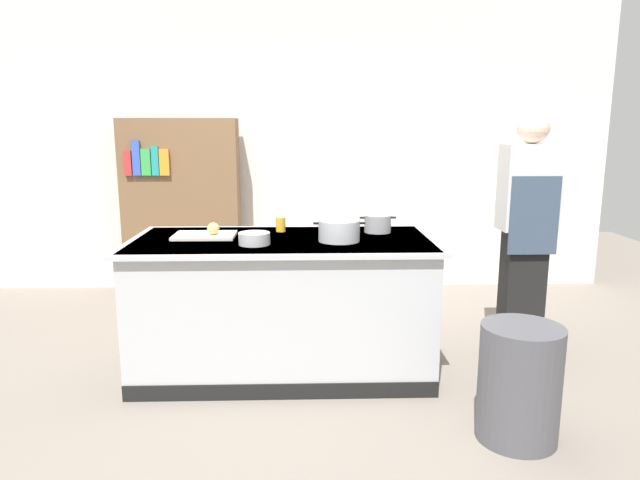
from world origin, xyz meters
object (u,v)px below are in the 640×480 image
(person_chef, at_px, (526,228))
(sauce_pan, at_px, (378,224))
(onion, at_px, (213,229))
(juice_cup, at_px, (281,224))
(stock_pot, at_px, (339,231))
(mixing_bowl, at_px, (254,239))
(trash_bin, at_px, (519,383))
(bookshelf, at_px, (182,208))

(person_chef, bearing_deg, sauce_pan, 81.97)
(onion, xyz_separation_m, person_chef, (2.17, 0.22, -0.05))
(juice_cup, bearing_deg, person_chef, 0.36)
(person_chef, bearing_deg, stock_pot, 93.76)
(stock_pot, relative_size, mixing_bowl, 1.69)
(stock_pot, height_order, trash_bin, stock_pot)
(sauce_pan, xyz_separation_m, bookshelf, (-1.68, 1.58, -0.11))
(mixing_bowl, height_order, juice_cup, juice_cup)
(onion, bearing_deg, trash_bin, -29.56)
(stock_pot, distance_m, bookshelf, 2.35)
(onion, height_order, stock_pot, stock_pot)
(mixing_bowl, xyz_separation_m, trash_bin, (1.42, -0.73, -0.63))
(onion, relative_size, juice_cup, 0.80)
(bookshelf, bearing_deg, sauce_pan, -43.25)
(stock_pot, height_order, sauce_pan, stock_pot)
(mixing_bowl, bearing_deg, sauce_pan, 25.97)
(juice_cup, xyz_separation_m, bookshelf, (-1.01, 1.54, -0.10))
(bookshelf, bearing_deg, mixing_bowl, -66.35)
(stock_pot, bearing_deg, juice_cup, 137.93)
(sauce_pan, bearing_deg, juice_cup, 176.03)
(onion, relative_size, trash_bin, 0.13)
(onion, xyz_separation_m, trash_bin, (1.71, -0.97, -0.65))
(mixing_bowl, bearing_deg, stock_pot, 10.28)
(stock_pot, relative_size, trash_bin, 0.53)
(juice_cup, bearing_deg, onion, -154.24)
(person_chef, bearing_deg, onion, 84.67)
(sauce_pan, relative_size, juice_cup, 2.50)
(stock_pot, relative_size, bookshelf, 0.19)
(juice_cup, distance_m, person_chef, 1.74)
(juice_cup, relative_size, trash_bin, 0.16)
(sauce_pan, bearing_deg, mixing_bowl, -154.03)
(sauce_pan, xyz_separation_m, trash_bin, (0.60, -1.13, -0.65))
(mixing_bowl, height_order, trash_bin, mixing_bowl)
(juice_cup, distance_m, bookshelf, 1.84)
(mixing_bowl, distance_m, bookshelf, 2.16)
(trash_bin, relative_size, bookshelf, 0.36)
(mixing_bowl, relative_size, juice_cup, 1.95)
(sauce_pan, bearing_deg, bookshelf, 136.75)
(sauce_pan, height_order, person_chef, person_chef)
(mixing_bowl, bearing_deg, onion, 140.84)
(stock_pot, distance_m, juice_cup, 0.52)
(stock_pot, height_order, juice_cup, stock_pot)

